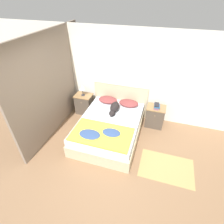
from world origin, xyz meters
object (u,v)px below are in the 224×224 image
nightstand_right (155,116)px  book_stack (157,106)px  nightstand_left (84,104)px  pillow_left (108,100)px  dog (114,108)px  table_lamp (82,88)px  bed (110,128)px  pillow_right (129,103)px

nightstand_right → book_stack: (0.00, -0.03, 0.37)m
nightstand_left → pillow_left: bearing=1.2°
nightstand_right → dog: 1.20m
pillow_left → dog: size_ratio=0.87×
dog → book_stack: bearing=18.7°
dog → book_stack: (1.09, 0.37, 0.05)m
nightstand_right → table_lamp: table_lamp is taller
bed → dog: bearing=88.4°
pillow_left → bed: bearing=-68.7°
nightstand_left → book_stack: 2.22m
nightstand_right → pillow_left: size_ratio=1.13×
table_lamp → pillow_left: bearing=2.2°
bed → nightstand_right: nightstand_right is taller
book_stack → table_lamp: bearing=179.6°
nightstand_right → table_lamp: (-2.19, -0.01, 0.57)m
nightstand_left → nightstand_right: (2.19, 0.00, 0.00)m
nightstand_right → nightstand_left: bearing=180.0°
pillow_left → dog: 0.53m
pillow_right → book_stack: size_ratio=2.40×
pillow_right → table_lamp: size_ratio=1.69×
pillow_left → pillow_right: (0.63, 0.00, 0.00)m
nightstand_left → book_stack: (2.19, -0.03, 0.37)m
nightstand_right → table_lamp: 2.26m
nightstand_right → pillow_right: (-0.78, 0.02, 0.28)m
dog → pillow_right: bearing=53.7°
nightstand_right → dog: dog is taller
bed → book_stack: size_ratio=8.99×
nightstand_right → bed: bearing=-144.2°
nightstand_left → pillow_left: (0.78, 0.02, 0.28)m
bed → book_stack: bearing=34.7°
nightstand_left → pillow_right: bearing=0.7°
nightstand_left → book_stack: bearing=-0.7°
bed → pillow_left: (-0.31, 0.80, 0.34)m
pillow_left → pillow_right: same height
pillow_right → bed: bearing=-111.3°
bed → pillow_left: 0.93m
nightstand_left → book_stack: size_ratio=2.73×
nightstand_right → dog: (-1.08, -0.40, 0.32)m
pillow_left → book_stack: book_stack is taller
nightstand_right → pillow_left: pillow_left is taller
book_stack → nightstand_left: bearing=179.3°
nightstand_right → dog: size_ratio=0.99×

